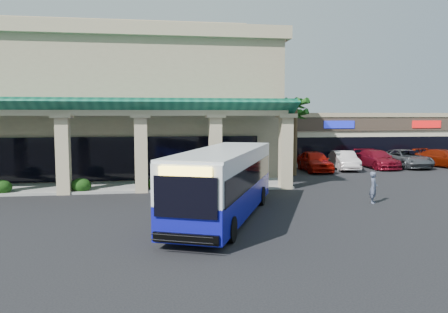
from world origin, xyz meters
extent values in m
plane|color=black|center=(0.00, 0.00, 0.00)|extent=(110.00, 110.00, 0.00)
imported|color=#4C556D|center=(9.25, -0.05, 0.84)|extent=(0.67, 0.73, 1.68)
imported|color=#A80F06|center=(10.91, 13.15, 0.87)|extent=(2.36, 5.24, 1.75)
imported|color=silver|center=(13.82, 13.90, 0.80)|extent=(2.48, 5.09, 1.61)
imported|color=maroon|center=(17.19, 14.55, 0.80)|extent=(2.28, 5.51, 1.59)
imported|color=#464A4F|center=(20.02, 14.65, 0.80)|extent=(2.77, 5.81, 1.60)
imported|color=maroon|center=(23.54, 14.19, 0.79)|extent=(4.04, 5.90, 1.59)
camera|label=1|loc=(-2.02, -21.40, 4.62)|focal=35.00mm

